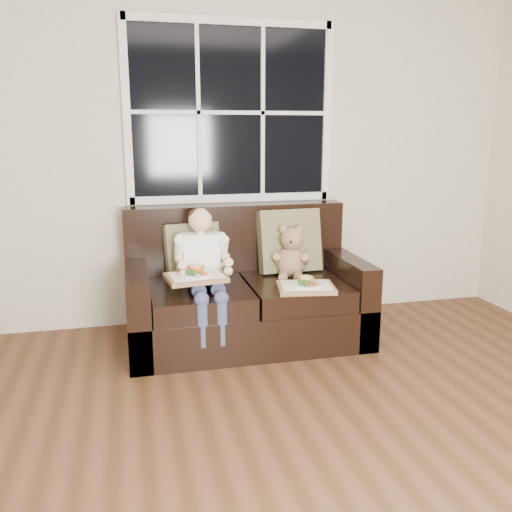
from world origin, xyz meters
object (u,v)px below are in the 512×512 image
object	(u,v)px
child	(203,260)
teddy_bear	(291,255)
loveseat	(244,297)
tray_left	(196,276)
tray_right	(306,286)

from	to	relation	value
child	teddy_bear	world-z (taller)	child
loveseat	child	distance (m)	0.47
tray_left	loveseat	bearing A→B (deg)	27.74
tray_left	teddy_bear	bearing A→B (deg)	13.41
child	tray_left	size ratio (longest dim) A/B	1.99
teddy_bear	tray_left	world-z (taller)	teddy_bear
child	tray_right	xyz separation A→B (m)	(0.67, -0.25, -0.16)
loveseat	teddy_bear	size ratio (longest dim) A/B	4.23
tray_left	child	bearing A→B (deg)	57.99
child	tray_left	distance (m)	0.19
loveseat	tray_right	size ratio (longest dim) A/B	3.97
child	tray_right	size ratio (longest dim) A/B	1.96
teddy_bear	tray_right	world-z (taller)	teddy_bear
loveseat	tray_left	world-z (taller)	loveseat
tray_left	tray_right	bearing A→B (deg)	-14.34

